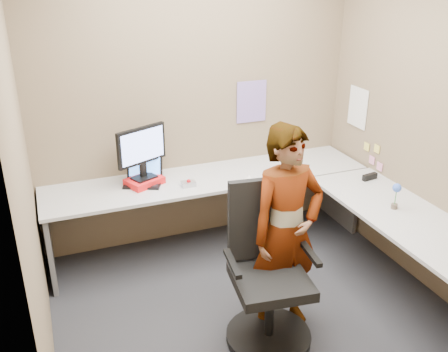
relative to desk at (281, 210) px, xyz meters
name	(u,v)px	position (x,y,z in m)	size (l,w,h in m)	color
ground	(250,305)	(-0.44, -0.39, -0.59)	(3.00, 3.00, 0.00)	#232327
wall_back	(196,102)	(-0.44, 0.91, 0.76)	(3.00, 3.00, 0.00)	brown
wall_right	(427,124)	(1.06, -0.39, 0.76)	(2.70, 2.70, 0.00)	brown
wall_left	(24,178)	(-1.94, -0.39, 0.76)	(2.70, 2.70, 0.00)	brown
desk	(281,210)	(0.00, 0.00, 0.00)	(2.98, 2.58, 0.73)	#B6B6B6
paper_ream	(144,181)	(-1.02, 0.63, 0.17)	(0.30, 0.22, 0.06)	red
monitor	(142,148)	(-1.02, 0.65, 0.47)	(0.45, 0.24, 0.46)	black
laptop	(144,176)	(-1.01, 0.68, 0.20)	(0.40, 0.37, 0.23)	black
trackball_mouse	(188,184)	(-0.67, 0.46, 0.17)	(0.12, 0.08, 0.07)	#B7B7BC
origami	(249,178)	(-0.14, 0.36, 0.17)	(0.10, 0.10, 0.06)	white
stapler	(370,177)	(0.89, 0.01, 0.17)	(0.15, 0.04, 0.06)	black
flower	(396,192)	(0.73, -0.54, 0.28)	(0.07, 0.07, 0.22)	brown
calendar_purple	(251,102)	(0.11, 0.90, 0.71)	(0.30, 0.01, 0.40)	#846BB7
calendar_white	(358,107)	(1.05, 0.51, 0.66)	(0.01, 0.28, 0.38)	white
sticky_note_a	(377,149)	(1.05, 0.16, 0.36)	(0.01, 0.07, 0.07)	#F2E059
sticky_note_b	(372,160)	(1.05, 0.21, 0.23)	(0.01, 0.07, 0.07)	pink
sticky_note_c	(380,167)	(1.05, 0.09, 0.21)	(0.01, 0.07, 0.07)	pink
sticky_note_d	(367,147)	(1.05, 0.31, 0.33)	(0.01, 0.07, 0.07)	#F2E059
office_chair	(267,280)	(-0.47, -0.73, -0.11)	(0.63, 0.61, 1.16)	black
person	(286,231)	(-0.29, -0.64, 0.20)	(0.57, 0.38, 1.57)	#999399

